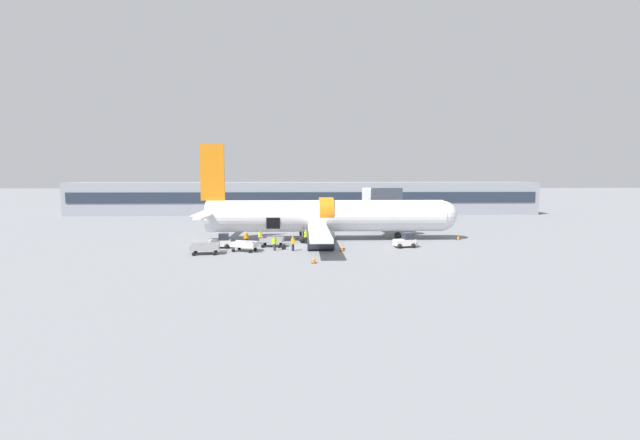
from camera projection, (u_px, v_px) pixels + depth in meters
name	position (u px, v px, depth m)	size (l,w,h in m)	color
ground_plane	(307.00, 246.00, 50.54)	(500.00, 500.00, 0.00)	slate
terminal_strip	(305.00, 198.00, 94.18)	(100.45, 9.32, 6.98)	gray
jet_bridge_stub	(380.00, 200.00, 63.70)	(4.07, 13.78, 6.69)	#4C4C51
airplane	(323.00, 216.00, 55.69)	(34.95, 30.03, 12.35)	silver
baggage_tug_lead	(405.00, 241.00, 49.85)	(2.75, 2.00, 1.71)	silver
baggage_tug_mid	(221.00, 242.00, 49.49)	(2.62, 2.04, 1.69)	silver
baggage_cart_loading	(273.00, 242.00, 50.36)	(3.71, 2.18, 1.16)	#999BA0
baggage_cart_queued	(245.00, 246.00, 47.17)	(3.79, 2.40, 1.12)	silver
baggage_cart_empty	(206.00, 249.00, 45.52)	(4.01, 2.38, 1.10)	#999BA0
ground_crew_loader_a	(246.00, 238.00, 51.52)	(0.58, 0.46, 1.65)	#1E2338
ground_crew_loader_b	(260.00, 237.00, 52.64)	(0.55, 0.49, 1.61)	#2D2D33
ground_crew_driver	(275.00, 243.00, 47.70)	(0.55, 0.37, 1.59)	#2D2D33
ground_crew_supervisor	(293.00, 243.00, 47.48)	(0.52, 0.52, 1.61)	#1E2338
ground_crew_helper	(306.00, 236.00, 52.65)	(0.54, 0.54, 1.68)	black
suitcase_on_tarmac_upright	(284.00, 247.00, 48.37)	(0.47, 0.30, 0.61)	black
safety_cone_nose	(458.00, 238.00, 55.78)	(0.50, 0.50, 0.58)	black
safety_cone_engine_left	(314.00, 259.00, 40.86)	(0.49, 0.49, 0.77)	black
safety_cone_wingtip	(342.00, 248.00, 47.52)	(0.50, 0.50, 0.69)	black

